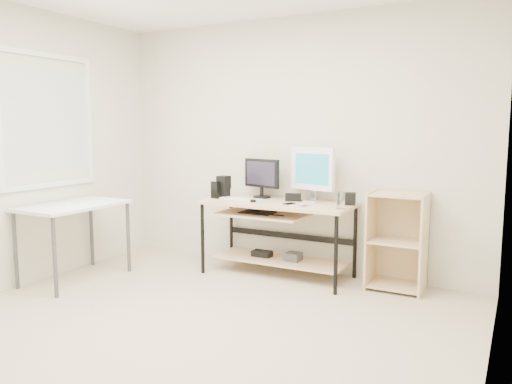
{
  "coord_description": "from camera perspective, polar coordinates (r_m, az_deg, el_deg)",
  "views": [
    {
      "loc": [
        2.11,
        -2.76,
        1.48
      ],
      "look_at": [
        -0.06,
        1.3,
        0.89
      ],
      "focal_mm": 35.0,
      "sensor_mm": 36.0,
      "label": 1
    }
  ],
  "objects": [
    {
      "name": "keyboard",
      "position": [
        5.1,
        -1.7,
        -0.79
      ],
      "size": [
        0.45,
        0.13,
        0.02
      ],
      "primitive_type": "cube",
      "rotation": [
        0.0,
        0.0,
        0.0
      ],
      "color": "white",
      "rests_on": "desk"
    },
    {
      "name": "center_speaker",
      "position": [
        5.01,
        4.27,
        -0.6
      ],
      "size": [
        0.17,
        0.11,
        0.08
      ],
      "primitive_type": "cube",
      "rotation": [
        0.0,
        0.0,
        0.32
      ],
      "color": "black",
      "rests_on": "desk"
    },
    {
      "name": "mouse",
      "position": [
        4.7,
        5.49,
        -1.42
      ],
      "size": [
        0.1,
        0.11,
        0.03
      ],
      "primitive_type": "ellipsoid",
      "rotation": [
        0.0,
        0.0,
        -0.43
      ],
      "color": "#B7B7BC",
      "rests_on": "desk"
    },
    {
      "name": "white_imac",
      "position": [
        4.98,
        6.48,
        2.48
      ],
      "size": [
        0.5,
        0.18,
        0.54
      ],
      "rotation": [
        0.0,
        0.0,
        -0.26
      ],
      "color": "silver",
      "rests_on": "desk"
    },
    {
      "name": "smartphone",
      "position": [
        4.81,
        3.8,
        -1.33
      ],
      "size": [
        0.1,
        0.13,
        0.01
      ],
      "primitive_type": "cube",
      "rotation": [
        0.0,
        0.0,
        -0.36
      ],
      "color": "black",
      "rests_on": "desk"
    },
    {
      "name": "shelf_unit",
      "position": [
        4.79,
        15.92,
        -5.32
      ],
      "size": [
        0.5,
        0.4,
        0.9
      ],
      "color": "beige",
      "rests_on": "ground"
    },
    {
      "name": "side_table",
      "position": [
        5.13,
        -20.12,
        -2.18
      ],
      "size": [
        0.6,
        1.0,
        0.75
      ],
      "color": "white",
      "rests_on": "ground"
    },
    {
      "name": "speaker_right",
      "position": [
        4.83,
        10.72,
        -0.77
      ],
      "size": [
        0.12,
        0.12,
        0.12
      ],
      "primitive_type": "cube",
      "rotation": [
        0.0,
        0.0,
        0.21
      ],
      "color": "black",
      "rests_on": "desk"
    },
    {
      "name": "room",
      "position": [
        3.6,
        -10.7,
        4.64
      ],
      "size": [
        4.01,
        4.01,
        2.62
      ],
      "color": "beige",
      "rests_on": "ground"
    },
    {
      "name": "desk",
      "position": [
        5.0,
        2.24,
        -3.51
      ],
      "size": [
        1.5,
        0.65,
        0.75
      ],
      "color": "beige",
      "rests_on": "ground"
    },
    {
      "name": "volume_puck",
      "position": [
        4.93,
        -0.35,
        -1.02
      ],
      "size": [
        0.08,
        0.08,
        0.02
      ],
      "primitive_type": "cylinder",
      "rotation": [
        0.0,
        0.0,
        -0.43
      ],
      "color": "black",
      "rests_on": "desk"
    },
    {
      "name": "speaker_left",
      "position": [
        5.26,
        -3.72,
        0.67
      ],
      "size": [
        0.12,
        0.12,
        0.23
      ],
      "rotation": [
        0.0,
        0.0,
        -0.1
      ],
      "color": "black",
      "rests_on": "desk"
    },
    {
      "name": "coaster",
      "position": [
        4.57,
        9.63,
        -1.9
      ],
      "size": [
        0.11,
        0.11,
        0.01
      ],
      "primitive_type": "cylinder",
      "rotation": [
        0.0,
        0.0,
        0.11
      ],
      "color": "#AD864E",
      "rests_on": "desk"
    },
    {
      "name": "audio_controller",
      "position": [
        5.2,
        -4.63,
        0.25
      ],
      "size": [
        0.1,
        0.07,
        0.18
      ],
      "primitive_type": "cube",
      "rotation": [
        0.0,
        0.0,
        -0.17
      ],
      "color": "black",
      "rests_on": "desk"
    },
    {
      "name": "black_monitor",
      "position": [
        5.21,
        0.65,
        1.88
      ],
      "size": [
        0.44,
        0.19,
        0.41
      ],
      "rotation": [
        0.0,
        0.0,
        -0.27
      ],
      "color": "black",
      "rests_on": "desk"
    },
    {
      "name": "drinking_glass",
      "position": [
        4.56,
        9.65,
        -0.93
      ],
      "size": [
        0.08,
        0.08,
        0.15
      ],
      "primitive_type": "cylinder",
      "rotation": [
        0.0,
        0.0,
        0.11
      ],
      "color": "white",
      "rests_on": "coaster"
    }
  ]
}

